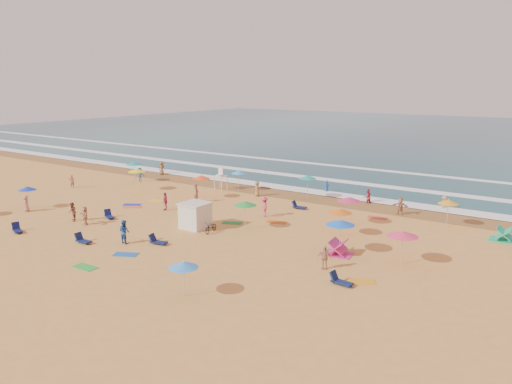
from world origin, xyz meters
The scene contains 13 objects.
ground centered at (0.00, 0.00, 0.00)m, with size 220.00×220.00×0.00m, color gold.
ocean centered at (0.00, 84.00, 0.00)m, with size 220.00×140.00×0.18m, color #0C4756.
wet_sand centered at (0.00, 12.50, 0.01)m, with size 220.00×220.00×0.00m, color olive.
surf_foam centered at (0.00, 21.32, 0.10)m, with size 200.00×18.70×0.05m.
cabana centered at (1.39, -2.50, 1.00)m, with size 2.00×2.00×2.00m, color silver.
cabana_roof centered at (1.39, -2.50, 2.06)m, with size 2.20×2.20×0.12m, color silver.
bicycle centered at (3.29, -2.80, 0.44)m, with size 0.58×1.68×0.88m, color black.
lifeguard_stand centered at (-6.17, 10.41, 1.05)m, with size 1.20×1.20×2.10m, color white, non-canonical shape.
beach_umbrellas centered at (1.99, 0.97, 2.16)m, with size 58.70×26.79×0.77m.
loungers centered at (7.13, -4.17, 0.17)m, with size 38.17×20.20×0.34m.
towels centered at (-0.63, -2.63, 0.01)m, with size 41.96×23.22×0.03m.
popup_tents centered at (18.38, 3.20, 0.60)m, with size 11.13×11.77×1.20m.
beachgoers centered at (-1.35, 3.80, 0.79)m, with size 38.01×25.08×2.14m.
Camera 1 is at (27.85, -32.23, 11.73)m, focal length 35.00 mm.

